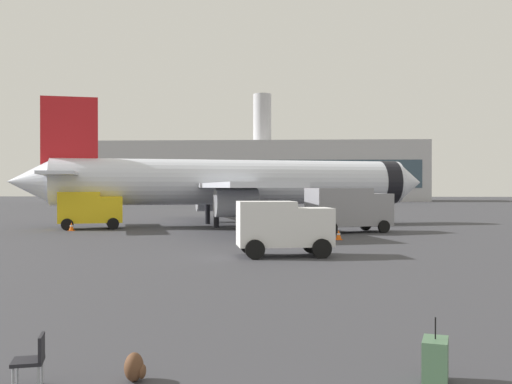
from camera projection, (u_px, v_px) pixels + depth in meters
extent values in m
cylinder|color=silver|center=(235.00, 182.00, 49.40)|extent=(29.87, 12.02, 3.80)
cone|color=silver|center=(408.00, 182.00, 53.06)|extent=(3.31, 4.14, 3.61)
cone|color=silver|center=(28.00, 182.00, 45.64)|extent=(4.03, 4.18, 3.42)
cylinder|color=black|center=(386.00, 182.00, 52.56)|extent=(2.43, 4.11, 3.88)
cube|color=silver|center=(210.00, 186.00, 56.96)|extent=(9.07, 16.70, 0.36)
cube|color=silver|center=(243.00, 185.00, 41.38)|extent=(9.07, 16.70, 0.36)
cylinder|color=gray|center=(213.00, 200.00, 54.54)|extent=(3.69, 3.01, 2.20)
cylinder|color=gray|center=(236.00, 203.00, 43.82)|extent=(3.69, 3.01, 2.20)
cube|color=red|center=(69.00, 137.00, 46.31)|extent=(4.33, 1.57, 6.40)
cube|color=silver|center=(67.00, 175.00, 49.34)|extent=(4.17, 6.49, 0.24)
cube|color=silver|center=(59.00, 173.00, 43.11)|extent=(4.17, 6.49, 0.24)
cylinder|color=black|center=(366.00, 213.00, 52.13)|extent=(0.36, 0.36, 1.80)
cylinder|color=black|center=(208.00, 214.00, 51.30)|extent=(0.44, 0.44, 1.80)
cylinder|color=black|center=(216.00, 216.00, 46.63)|extent=(0.44, 0.44, 1.80)
cube|color=yellow|center=(111.00, 209.00, 45.55)|extent=(2.31, 2.63, 2.04)
cube|color=#1E232D|center=(120.00, 203.00, 45.75)|extent=(0.73, 1.89, 0.84)
cube|color=yellow|center=(79.00, 207.00, 44.88)|extent=(3.67, 3.11, 2.40)
cylinder|color=black|center=(112.00, 222.00, 46.70)|extent=(0.92, 0.51, 0.90)
cylinder|color=black|center=(113.00, 224.00, 44.49)|extent=(0.92, 0.51, 0.90)
cylinder|color=black|center=(68.00, 223.00, 45.76)|extent=(0.92, 0.51, 0.90)
cylinder|color=black|center=(67.00, 225.00, 43.55)|extent=(0.92, 0.51, 0.90)
cube|color=gray|center=(375.00, 209.00, 42.39)|extent=(2.49, 2.87, 2.29)
cube|color=#1E232D|center=(384.00, 202.00, 42.64)|extent=(0.93, 2.02, 0.95)
cube|color=gray|center=(339.00, 207.00, 41.36)|extent=(4.92, 3.91, 2.70)
cylinder|color=black|center=(366.00, 225.00, 43.56)|extent=(0.91, 0.56, 0.90)
cylinder|color=black|center=(384.00, 227.00, 41.21)|extent=(0.91, 0.56, 0.90)
cylinder|color=black|center=(315.00, 226.00, 42.10)|extent=(0.91, 0.56, 0.90)
cylinder|color=black|center=(331.00, 228.00, 39.76)|extent=(0.91, 0.56, 0.90)
cube|color=white|center=(312.00, 227.00, 27.40)|extent=(2.10, 2.29, 1.78)
cube|color=#1E232D|center=(327.00, 218.00, 27.49)|extent=(0.41, 1.78, 0.74)
cube|color=white|center=(266.00, 224.00, 27.11)|extent=(2.96, 2.45, 2.10)
cylinder|color=black|center=(312.00, 244.00, 28.48)|extent=(0.93, 0.38, 0.90)
cylinder|color=black|center=(322.00, 249.00, 26.39)|extent=(0.93, 0.38, 0.90)
cylinder|color=black|center=(249.00, 245.00, 28.08)|extent=(0.93, 0.38, 0.90)
cylinder|color=black|center=(255.00, 250.00, 25.99)|extent=(0.93, 0.38, 0.90)
cube|color=#F2590C|center=(339.00, 239.00, 35.81)|extent=(0.44, 0.44, 0.04)
cone|color=#F2590C|center=(339.00, 234.00, 35.81)|extent=(0.36, 0.36, 0.59)
cylinder|color=white|center=(339.00, 234.00, 35.81)|extent=(0.23, 0.23, 0.10)
cube|color=#F2590C|center=(71.00, 231.00, 43.22)|extent=(0.44, 0.44, 0.04)
cone|color=#F2590C|center=(71.00, 226.00, 43.22)|extent=(0.36, 0.36, 0.61)
cylinder|color=white|center=(71.00, 226.00, 43.22)|extent=(0.23, 0.23, 0.10)
cube|color=#476B4C|center=(435.00, 360.00, 9.56)|extent=(0.57, 0.73, 0.70)
cylinder|color=black|center=(435.00, 328.00, 9.55)|extent=(0.02, 0.02, 0.36)
cylinder|color=black|center=(436.00, 377.00, 9.77)|extent=(0.09, 0.05, 0.08)
ellipsoid|color=brown|center=(134.00, 367.00, 9.68)|extent=(0.32, 0.40, 0.48)
ellipsoid|color=brown|center=(142.00, 371.00, 9.67)|extent=(0.12, 0.28, 0.24)
cube|color=black|center=(28.00, 361.00, 9.32)|extent=(0.59, 0.59, 0.06)
cube|color=black|center=(42.00, 347.00, 9.37)|extent=(0.18, 0.48, 0.40)
cylinder|color=#999EA5|center=(13.00, 380.00, 9.09)|extent=(0.04, 0.04, 0.44)
cylinder|color=#999EA5|center=(17.00, 372.00, 9.47)|extent=(0.04, 0.04, 0.44)
cylinder|color=#999EA5|center=(39.00, 378.00, 9.18)|extent=(0.04, 0.04, 0.44)
cylinder|color=#999EA5|center=(42.00, 371.00, 9.55)|extent=(0.04, 0.04, 0.44)
cube|color=#B2B2B7|center=(246.00, 172.00, 141.80)|extent=(84.54, 20.33, 14.04)
cube|color=#334756|center=(243.00, 174.00, 131.61)|extent=(80.32, 0.10, 6.32)
cylinder|color=#B2B2B7|center=(262.00, 119.00, 141.49)|extent=(4.40, 4.40, 12.00)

